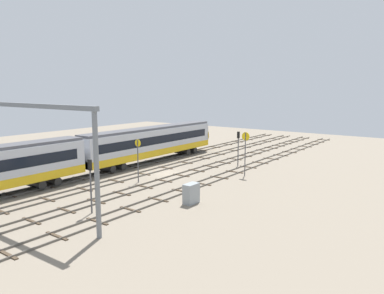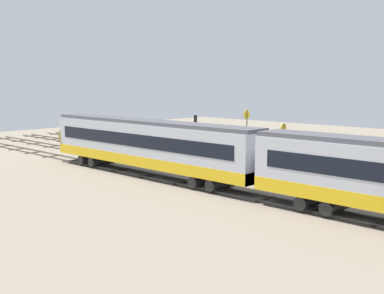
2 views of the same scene
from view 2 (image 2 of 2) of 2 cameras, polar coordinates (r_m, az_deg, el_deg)
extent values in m
plane|color=gray|center=(44.13, 4.71, -3.06)|extent=(102.35, 102.35, 0.00)
cube|color=#59544C|center=(49.73, 9.91, -1.84)|extent=(86.35, 0.07, 0.16)
cube|color=#59544C|center=(48.56, 8.96, -2.04)|extent=(86.35, 0.07, 0.16)
cube|color=#473828|center=(44.75, 18.96, -3.25)|extent=(0.24, 2.40, 0.08)
cube|color=#473828|center=(46.35, 14.94, -2.73)|extent=(0.24, 2.40, 0.08)
cube|color=#473828|center=(48.17, 11.20, -2.22)|extent=(0.24, 2.40, 0.08)
cube|color=#473828|center=(50.18, 7.75, -1.75)|extent=(0.24, 2.40, 0.08)
cube|color=#473828|center=(52.36, 4.58, -1.32)|extent=(0.24, 2.40, 0.08)
cube|color=#473828|center=(54.69, 1.68, -0.91)|extent=(0.24, 2.40, 0.08)
cube|color=#473828|center=(57.15, -0.99, -0.53)|extent=(0.24, 2.40, 0.08)
cube|color=#473828|center=(59.73, -3.42, -0.19)|extent=(0.24, 2.40, 0.08)
cube|color=#473828|center=(62.41, -5.66, 0.12)|extent=(0.24, 2.40, 0.08)
cube|color=#473828|center=(65.18, -7.70, 0.41)|extent=(0.24, 2.40, 0.08)
cube|color=#473828|center=(68.02, -9.58, 0.68)|extent=(0.24, 2.40, 0.08)
cube|color=#473828|center=(70.94, -11.30, 0.92)|extent=(0.24, 2.40, 0.08)
cube|color=#473828|center=(73.91, -12.89, 1.14)|extent=(0.24, 2.40, 0.08)
cube|color=#473828|center=(76.94, -14.35, 1.34)|extent=(0.24, 2.40, 0.08)
cube|color=#473828|center=(80.01, -15.71, 1.53)|extent=(0.24, 2.40, 0.08)
cube|color=#59544C|center=(46.32, 6.95, -2.48)|extent=(86.35, 0.07, 0.16)
cube|color=#59544C|center=(45.20, 5.85, -2.71)|extent=(86.35, 0.07, 0.16)
cube|color=#473828|center=(39.43, 21.32, -4.80)|extent=(0.24, 2.40, 0.08)
cube|color=#473828|center=(40.73, 17.16, -4.23)|extent=(0.24, 2.40, 0.08)
cube|color=#473828|center=(42.23, 13.29, -3.67)|extent=(0.24, 2.40, 0.08)
cube|color=#473828|center=(43.92, 9.71, -3.14)|extent=(0.24, 2.40, 0.08)
cube|color=#473828|center=(45.76, 6.40, -2.64)|extent=(0.24, 2.40, 0.08)
cube|color=#473828|center=(47.75, 3.37, -2.18)|extent=(0.24, 2.40, 0.08)
cube|color=#473828|center=(49.87, 0.58, -1.74)|extent=(0.24, 2.40, 0.08)
cube|color=#473828|center=(52.09, -1.97, -1.34)|extent=(0.24, 2.40, 0.08)
cube|color=#473828|center=(54.41, -4.31, -0.97)|extent=(0.24, 2.40, 0.08)
cube|color=#473828|center=(56.82, -6.45, -0.63)|extent=(0.24, 2.40, 0.08)
cube|color=#473828|center=(59.30, -8.42, -0.32)|extent=(0.24, 2.40, 0.08)
cube|color=#473828|center=(61.85, -10.22, -0.03)|extent=(0.24, 2.40, 0.08)
cube|color=#473828|center=(64.46, -11.88, 0.24)|extent=(0.24, 2.40, 0.08)
cube|color=#473828|center=(67.12, -13.42, 0.48)|extent=(0.24, 2.40, 0.08)
cube|color=#473828|center=(69.82, -14.83, 0.71)|extent=(0.24, 2.40, 0.08)
cube|color=#473828|center=(72.56, -16.14, 0.91)|extent=(0.24, 2.40, 0.08)
cube|color=#473828|center=(75.34, -17.35, 1.11)|extent=(0.24, 2.40, 0.08)
cube|color=#473828|center=(78.15, -18.47, 1.28)|extent=(0.24, 2.40, 0.08)
cube|color=#59544C|center=(43.05, 3.52, -3.21)|extent=(86.35, 0.07, 0.16)
cube|color=#59544C|center=(41.99, 2.24, -3.48)|extent=(86.35, 0.07, 0.16)
cube|color=#473828|center=(36.50, 15.80, -5.54)|extent=(0.24, 2.40, 0.08)
cube|color=#473828|center=(38.66, 10.15, -4.63)|extent=(0.24, 2.40, 0.08)
cube|color=#473828|center=(41.17, 5.15, -3.79)|extent=(0.24, 2.40, 0.08)
cube|color=#473828|center=(43.96, 0.77, -3.02)|extent=(0.24, 2.40, 0.08)
cube|color=#473828|center=(46.97, -3.07, -2.34)|extent=(0.24, 2.40, 0.08)
cube|color=#473828|center=(50.18, -6.43, -1.73)|extent=(0.24, 2.40, 0.08)
cube|color=#473828|center=(53.55, -9.37, -1.19)|extent=(0.24, 2.40, 0.08)
cube|color=#473828|center=(57.04, -11.95, -0.72)|extent=(0.24, 2.40, 0.08)
cube|color=#473828|center=(60.64, -14.24, -0.30)|extent=(0.24, 2.40, 0.08)
cube|color=#473828|center=(64.33, -16.26, 0.08)|extent=(0.24, 2.40, 0.08)
cube|color=#473828|center=(68.09, -18.07, 0.41)|extent=(0.24, 2.40, 0.08)
cube|color=#473828|center=(71.92, -19.68, 0.71)|extent=(0.24, 2.40, 0.08)
cube|color=#473828|center=(75.80, -21.13, 0.98)|extent=(0.24, 2.40, 0.08)
cube|color=#59544C|center=(39.98, -0.47, -4.04)|extent=(86.35, 0.07, 0.16)
cube|color=#59544C|center=(38.99, -1.95, -4.35)|extent=(86.35, 0.07, 0.16)
cube|color=#473828|center=(30.43, 21.41, -8.41)|extent=(0.24, 2.40, 0.08)
cube|color=#473828|center=(32.15, 14.59, -7.27)|extent=(0.24, 2.40, 0.08)
cube|color=#473828|center=(34.28, 8.58, -6.18)|extent=(0.24, 2.40, 0.08)
cube|color=#473828|center=(36.75, 3.34, -5.16)|extent=(0.24, 2.40, 0.08)
cube|color=#473828|center=(39.49, -1.20, -4.25)|extent=(0.24, 2.40, 0.08)
cube|color=#473828|center=(42.45, -5.11, -3.44)|extent=(0.24, 2.40, 0.08)
cube|color=#473828|center=(45.60, -8.50, -2.72)|extent=(0.24, 2.40, 0.08)
cube|color=#473828|center=(48.88, -11.43, -2.09)|extent=(0.24, 2.40, 0.08)
cube|color=#473828|center=(52.29, -13.99, -1.53)|extent=(0.24, 2.40, 0.08)
cube|color=#473828|center=(55.79, -16.23, -1.04)|extent=(0.24, 2.40, 0.08)
cube|color=#473828|center=(59.36, -18.20, -0.61)|extent=(0.24, 2.40, 0.08)
cube|color=#473828|center=(63.01, -19.95, -0.23)|extent=(0.24, 2.40, 0.08)
cube|color=#473828|center=(66.70, -21.50, 0.11)|extent=(0.24, 2.40, 0.08)
cube|color=#B7BCC6|center=(42.19, -5.38, 0.37)|extent=(24.00, 2.90, 3.60)
cube|color=gold|center=(42.39, -5.36, -1.44)|extent=(24.00, 2.94, 0.90)
cube|color=#4C4C51|center=(41.99, -5.41, 3.01)|extent=(24.00, 2.50, 0.30)
cube|color=black|center=(43.10, -3.91, 1.12)|extent=(22.00, 0.04, 1.10)
cube|color=black|center=(41.22, -6.93, 0.78)|extent=(22.00, 0.04, 1.10)
cylinder|color=black|center=(36.56, 3.47, -4.32)|extent=(0.90, 2.70, 0.90)
cylinder|color=black|center=(37.73, 1.39, -3.93)|extent=(0.90, 2.70, 0.90)
cylinder|color=black|center=(47.82, -10.64, -1.59)|extent=(0.90, 2.70, 0.90)
cylinder|color=black|center=(49.29, -11.85, -1.35)|extent=(0.90, 2.70, 0.90)
cylinder|color=black|center=(31.41, 16.73, -6.63)|extent=(0.90, 2.70, 0.90)
cylinder|color=black|center=(32.24, 13.88, -6.16)|extent=(0.90, 2.70, 0.90)
cone|color=gold|center=(52.55, -14.50, 1.40)|extent=(1.60, 3.24, 3.24)
cylinder|color=#4C4C51|center=(52.97, 6.52, 1.54)|extent=(0.12, 0.12, 5.17)
cylinder|color=yellow|center=(52.81, 6.52, 3.85)|extent=(0.05, 1.00, 1.00)
cube|color=black|center=(52.83, 6.49, 3.85)|extent=(0.02, 0.45, 0.12)
cylinder|color=#4C4C51|center=(40.83, 10.80, -0.64)|extent=(0.12, 0.12, 4.79)
cylinder|color=yellow|center=(40.62, 10.83, 2.20)|extent=(0.05, 0.82, 0.82)
cube|color=black|center=(40.63, 10.79, 2.20)|extent=(0.02, 0.37, 0.12)
cylinder|color=#4C4C51|center=(53.36, 0.41, 0.85)|extent=(0.14, 0.14, 3.73)
cube|color=black|center=(53.13, 0.41, 3.33)|extent=(0.20, 0.32, 0.90)
sphere|color=red|center=(53.19, 0.32, 3.55)|extent=(0.20, 0.20, 0.20)
sphere|color=#262626|center=(53.22, 0.32, 3.13)|extent=(0.20, 0.20, 0.20)
cube|color=gray|center=(47.83, 19.55, -1.52)|extent=(1.56, 0.86, 1.84)
cube|color=#333333|center=(48.11, 18.72, -1.10)|extent=(0.02, 0.60, 0.24)
camera|label=1|loc=(62.83, 50.82, 6.88)|focal=34.85mm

